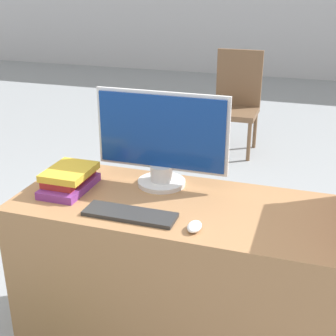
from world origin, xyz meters
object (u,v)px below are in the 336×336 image
keyboard (130,214)px  book_stack (69,179)px  mouse (194,226)px  far_chair (236,99)px  monitor (161,140)px

keyboard → book_stack: book_stack is taller
keyboard → book_stack: size_ratio=1.32×
mouse → book_stack: bearing=163.8°
book_stack → far_chair: size_ratio=0.28×
keyboard → far_chair: (-0.12, 2.94, -0.25)m
keyboard → far_chair: bearing=92.2°
mouse → book_stack: 0.63m
monitor → keyboard: (-0.02, -0.32, -0.20)m
monitor → mouse: 0.47m
monitor → mouse: size_ratio=6.99×
mouse → keyboard: bearing=174.2°
far_chair → book_stack: bearing=-56.3°
book_stack → far_chair: far_chair is taller
monitor → book_stack: (-0.36, -0.17, -0.16)m
monitor → mouse: (0.24, -0.35, -0.19)m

